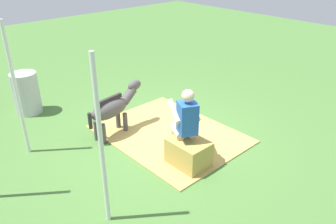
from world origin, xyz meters
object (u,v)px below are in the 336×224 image
at_px(person_seated, 185,122).
at_px(water_barrel, 26,93).
at_px(tent_pole_left, 101,146).
at_px(tent_pole_right, 16,91).
at_px(pony_standing, 113,108).
at_px(hay_bale, 189,153).

bearing_deg(person_seated, water_barrel, 18.44).
bearing_deg(water_barrel, tent_pole_left, 172.07).
relative_size(person_seated, water_barrel, 1.49).
bearing_deg(tent_pole_right, person_seated, -137.95).
distance_m(person_seated, tent_pole_right, 2.79).
height_order(pony_standing, tent_pole_right, tent_pole_right).
distance_m(person_seated, water_barrel, 3.78).
bearing_deg(tent_pole_left, water_barrel, -7.93).
xyz_separation_m(hay_bale, pony_standing, (1.68, 0.30, 0.33)).
relative_size(hay_bale, tent_pole_left, 0.28).
height_order(pony_standing, water_barrel, pony_standing).
relative_size(person_seated, pony_standing, 1.00).
bearing_deg(person_seated, tent_pole_left, 99.73).
height_order(water_barrel, tent_pole_left, tent_pole_left).
xyz_separation_m(person_seated, tent_pole_right, (2.04, 1.84, 0.42)).
xyz_separation_m(hay_bale, tent_pole_left, (-0.15, 1.68, 0.93)).
distance_m(water_barrel, tent_pole_right, 1.81).
height_order(pony_standing, tent_pole_left, tent_pole_left).
xyz_separation_m(hay_bale, tent_pole_right, (2.20, 1.79, 0.93)).
bearing_deg(water_barrel, tent_pole_right, 156.89).
distance_m(hay_bale, tent_pole_left, 1.92).
relative_size(pony_standing, water_barrel, 1.49).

